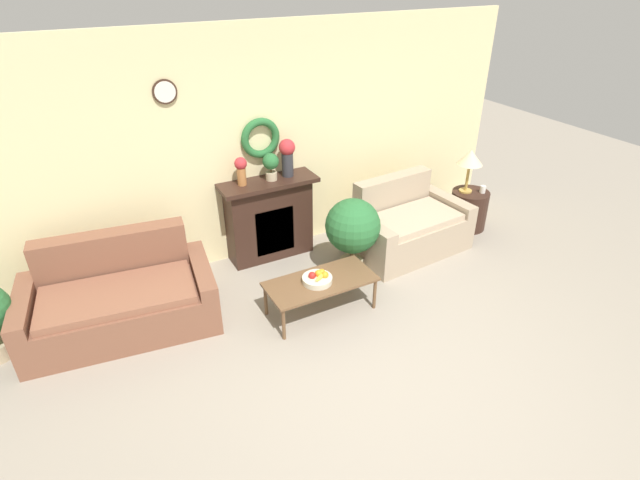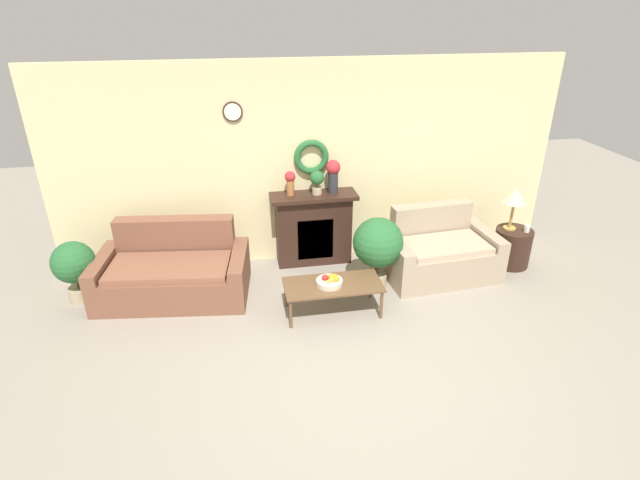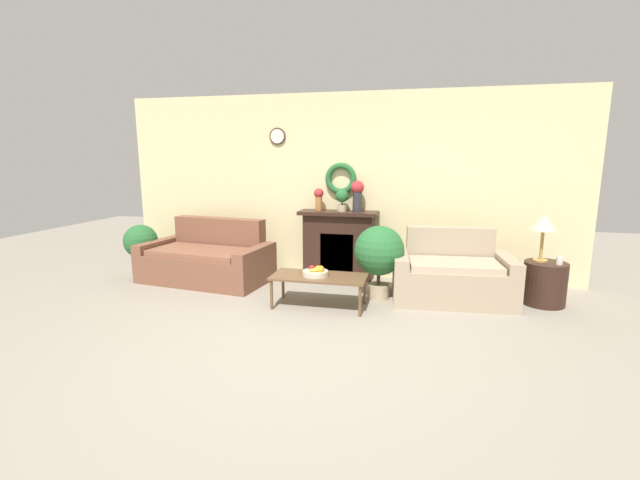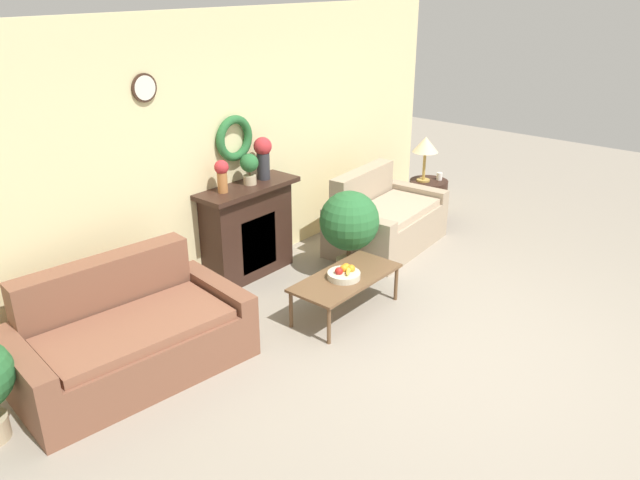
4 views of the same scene
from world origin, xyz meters
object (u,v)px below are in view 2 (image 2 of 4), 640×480
vase_on_mantel_right (333,174)px  potted_plant_floor_by_loveseat (378,245)px  potted_plant_floor_by_couch (74,265)px  couch_left (173,272)px  side_table_by_loveseat (512,247)px  table_lamp (515,197)px  loveseat_right (439,253)px  potted_plant_on_mantel (317,180)px  vase_on_mantel_left (290,181)px  fireplace (313,228)px  mug (527,229)px  coffee_table (333,286)px  fruit_bowl (330,281)px

vase_on_mantel_right → potted_plant_floor_by_loveseat: size_ratio=0.47×
potted_plant_floor_by_couch → potted_plant_floor_by_loveseat: 3.67m
couch_left → side_table_by_loveseat: size_ratio=3.65×
side_table_by_loveseat → table_lamp: (-0.06, 0.05, 0.72)m
loveseat_right → potted_plant_on_mantel: 1.87m
loveseat_right → vase_on_mantel_left: vase_on_mantel_left is taller
loveseat_right → potted_plant_on_mantel: bearing=152.8°
potted_plant_floor_by_couch → fireplace: bearing=9.1°
loveseat_right → mug: loveseat_right is taller
coffee_table → side_table_by_loveseat: side_table_by_loveseat is taller
vase_on_mantel_right → fruit_bowl: bearing=-102.9°
vase_on_mantel_left → vase_on_mantel_right: size_ratio=0.73×
fruit_bowl → vase_on_mantel_left: 1.54m
coffee_table → loveseat_right: bearing=22.4°
coffee_table → potted_plant_floor_by_loveseat: size_ratio=1.20×
side_table_by_loveseat → table_lamp: size_ratio=0.91×
couch_left → coffee_table: bearing=-15.3°
coffee_table → fruit_bowl: 0.09m
loveseat_right → coffee_table: size_ratio=1.34×
fireplace → potted_plant_floor_by_loveseat: bearing=-50.9°
fruit_bowl → mug: bearing=12.5°
vase_on_mantel_left → vase_on_mantel_right: 0.57m
potted_plant_on_mantel → potted_plant_floor_by_couch: size_ratio=0.41×
loveseat_right → coffee_table: loveseat_right is taller
vase_on_mantel_left → potted_plant_on_mantel: size_ratio=1.02×
potted_plant_floor_by_loveseat → coffee_table: bearing=-144.5°
mug → potted_plant_on_mantel: bearing=166.3°
potted_plant_floor_by_couch → vase_on_mantel_left: bearing=10.3°
mug → potted_plant_on_mantel: (-2.73, 0.67, 0.62)m
table_lamp → potted_plant_floor_by_loveseat: bearing=-171.8°
table_lamp → vase_on_mantel_left: size_ratio=1.78×
loveseat_right → potted_plant_floor_by_loveseat: size_ratio=1.61×
fruit_bowl → vase_on_mantel_left: (-0.27, 1.31, 0.77)m
fruit_bowl → potted_plant_on_mantel: size_ratio=0.96×
fruit_bowl → vase_on_mantel_right: size_ratio=0.69×
potted_plant_floor_by_couch → vase_on_mantel_right: bearing=8.5°
table_lamp → potted_plant_floor_by_loveseat: table_lamp is taller
fruit_bowl → table_lamp: (2.64, 0.76, 0.56)m
table_lamp → potted_plant_floor_by_loveseat: 1.99m
vase_on_mantel_right → potted_plant_on_mantel: vase_on_mantel_right is taller
fireplace → potted_plant_floor_by_couch: size_ratio=1.48×
vase_on_mantel_right → potted_plant_floor_by_loveseat: (0.40, -0.83, -0.67)m
coffee_table → vase_on_mantel_left: bearing=103.2°
side_table_by_loveseat → potted_plant_floor_by_loveseat: 2.04m
loveseat_right → potted_plant_floor_by_loveseat: (-0.90, -0.17, 0.29)m
potted_plant_on_mantel → loveseat_right: bearing=-22.8°
couch_left → potted_plant_floor_by_loveseat: potted_plant_floor_by_loveseat is taller
fruit_bowl → side_table_by_loveseat: bearing=14.8°
potted_plant_floor_by_couch → loveseat_right: bearing=-2.2°
vase_on_mantel_right → potted_plant_on_mantel: size_ratio=1.39×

